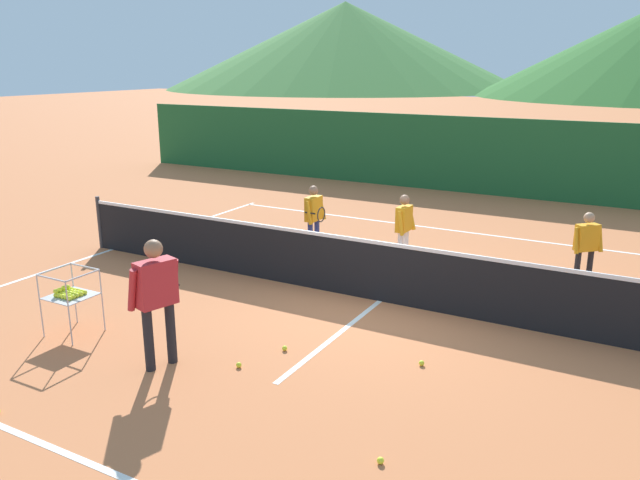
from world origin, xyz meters
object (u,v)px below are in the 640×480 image
(student_1, at_px, (404,223))
(student_2, at_px, (586,243))
(tennis_ball_1, at_px, (285,348))
(tennis_ball_5, at_px, (380,461))
(instructor, at_px, (157,292))
(ball_cart, at_px, (70,294))
(tennis_net, at_px, (381,271))
(tennis_ball_2, at_px, (239,365))
(student_0, at_px, (314,213))
(tennis_ball_4, at_px, (422,363))

(student_1, bearing_deg, student_2, 6.95)
(tennis_ball_1, relative_size, tennis_ball_5, 1.00)
(student_2, height_order, tennis_ball_5, student_2)
(instructor, distance_m, tennis_ball_5, 3.34)
(ball_cart, relative_size, tennis_ball_1, 13.22)
(tennis_net, bearing_deg, instructor, -114.18)
(tennis_ball_1, bearing_deg, student_1, 89.95)
(tennis_ball_1, xyz_separation_m, tennis_ball_2, (-0.24, -0.67, 0.00))
(tennis_net, xyz_separation_m, tennis_ball_5, (1.68, -3.82, -0.47))
(student_0, xyz_separation_m, tennis_ball_2, (1.54, -4.61, -0.78))
(instructor, relative_size, tennis_ball_1, 23.80)
(tennis_net, bearing_deg, ball_cart, -135.41)
(student_0, height_order, tennis_ball_5, student_0)
(tennis_net, height_order, tennis_ball_2, tennis_net)
(ball_cart, relative_size, tennis_ball_2, 13.22)
(tennis_ball_1, bearing_deg, student_2, 55.67)
(student_2, bearing_deg, student_1, -173.05)
(ball_cart, distance_m, tennis_ball_5, 4.97)
(ball_cart, distance_m, tennis_ball_1, 3.04)
(tennis_net, bearing_deg, student_1, 101.13)
(student_1, bearing_deg, student_0, -175.09)
(instructor, relative_size, tennis_ball_5, 23.80)
(student_2, relative_size, ball_cart, 1.41)
(tennis_ball_4, bearing_deg, ball_cart, -162.79)
(tennis_ball_5, bearing_deg, student_2, 80.67)
(ball_cart, bearing_deg, student_1, 60.57)
(tennis_ball_2, bearing_deg, tennis_net, 77.95)
(tennis_ball_2, height_order, tennis_ball_4, same)
(tennis_net, height_order, instructor, instructor)
(instructor, bearing_deg, tennis_ball_4, 28.76)
(tennis_net, relative_size, tennis_ball_2, 180.88)
(tennis_net, distance_m, student_0, 2.78)
(tennis_ball_4, xyz_separation_m, tennis_ball_5, (0.35, -2.06, 0.00))
(tennis_ball_1, xyz_separation_m, tennis_ball_4, (1.70, 0.46, 0.00))
(tennis_net, relative_size, tennis_ball_1, 180.88)
(student_1, height_order, tennis_ball_1, student_1)
(tennis_net, relative_size, student_0, 9.14)
(student_0, relative_size, student_2, 1.06)
(student_1, height_order, student_2, student_1)
(student_1, distance_m, ball_cart, 5.79)
(student_0, height_order, student_1, student_0)
(student_1, distance_m, student_2, 3.07)
(instructor, xyz_separation_m, student_2, (4.16, 5.55, -0.21))
(student_0, bearing_deg, tennis_ball_4, -44.90)
(student_1, bearing_deg, tennis_net, -78.87)
(ball_cart, xyz_separation_m, tennis_ball_5, (4.89, -0.65, -0.55))
(ball_cart, height_order, tennis_ball_4, ball_cart)
(ball_cart, relative_size, tennis_ball_4, 13.22)
(tennis_ball_2, height_order, tennis_ball_5, same)
(student_2, distance_m, tennis_ball_5, 6.19)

